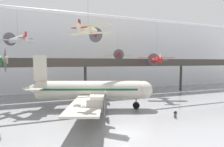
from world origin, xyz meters
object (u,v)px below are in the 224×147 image
at_px(airliner_silver_main, 88,90).
at_px(suspended_plane_yellow_lowwing, 118,55).
at_px(suspended_plane_silver_racer, 18,39).
at_px(suspended_plane_cream_biplane, 88,30).
at_px(info_sign_pedestal, 175,115).
at_px(suspended_plane_red_highwing, 157,60).

xyz_separation_m(airliner_silver_main, suspended_plane_yellow_lowwing, (11.59, 14.08, 7.40)).
relative_size(suspended_plane_yellow_lowwing, suspended_plane_silver_racer, 1.35).
bearing_deg(suspended_plane_cream_biplane, info_sign_pedestal, -70.16).
xyz_separation_m(suspended_plane_cream_biplane, suspended_plane_silver_racer, (-11.44, 11.55, -0.47)).
distance_m(suspended_plane_cream_biplane, suspended_plane_silver_racer, 16.27).
relative_size(suspended_plane_red_highwing, info_sign_pedestal, 8.30).
height_order(suspended_plane_yellow_lowwing, info_sign_pedestal, suspended_plane_yellow_lowwing).
relative_size(airliner_silver_main, suspended_plane_silver_racer, 4.25).
relative_size(suspended_plane_silver_racer, info_sign_pedestal, 5.28).
relative_size(suspended_plane_cream_biplane, suspended_plane_silver_racer, 0.96).
bearing_deg(suspended_plane_silver_racer, info_sign_pedestal, -162.48).
relative_size(suspended_plane_cream_biplane, suspended_plane_yellow_lowwing, 0.71).
height_order(suspended_plane_cream_biplane, suspended_plane_yellow_lowwing, suspended_plane_cream_biplane).
height_order(suspended_plane_cream_biplane, info_sign_pedestal, suspended_plane_cream_biplane).
distance_m(suspended_plane_yellow_lowwing, suspended_plane_silver_racer, 25.40).
height_order(airliner_silver_main, suspended_plane_cream_biplane, suspended_plane_cream_biplane).
height_order(suspended_plane_yellow_lowwing, suspended_plane_silver_racer, suspended_plane_silver_racer).
bearing_deg(info_sign_pedestal, suspended_plane_red_highwing, 57.69).
bearing_deg(suspended_plane_silver_racer, suspended_plane_cream_biplane, -173.59).
bearing_deg(suspended_plane_cream_biplane, suspended_plane_silver_racer, 85.47).
height_order(airliner_silver_main, suspended_plane_yellow_lowwing, suspended_plane_yellow_lowwing).
xyz_separation_m(suspended_plane_yellow_lowwing, info_sign_pedestal, (0.14, -24.23, -10.50)).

